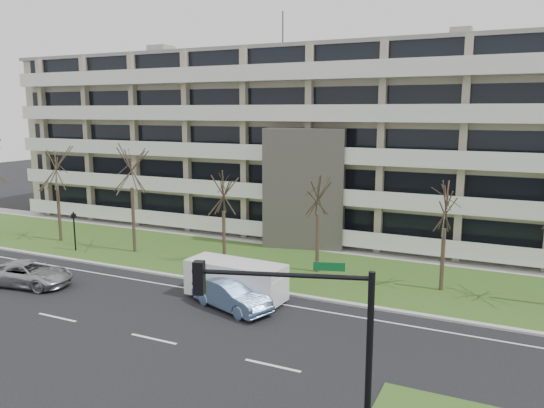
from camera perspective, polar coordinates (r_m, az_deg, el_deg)
The scene contains 16 objects.
ground at distance 25.51m, azimuth -12.61°, elevation -13.99°, with size 160.00×160.00×0.00m, color black.
grass_verge at distance 35.96m, azimuth 0.22°, elevation -6.53°, with size 90.00×10.00×0.06m, color #36541C.
curb at distance 31.71m, azimuth -3.65°, elevation -8.79°, with size 90.00×0.35×0.12m, color #B2B2AD.
sidewalk at distance 40.83m, azimuth 3.49°, elevation -4.51°, with size 90.00×2.00×0.08m, color #B2B2AD.
lane_edge_line at distance 30.50m, azimuth -5.03°, elevation -9.70°, with size 90.00×0.12×0.01m, color white.
apartment_building at distance 46.01m, azimuth 6.76°, elevation 6.64°, with size 60.50×15.10×18.75m.
silver_pickup at distance 34.85m, azimuth -24.64°, elevation -6.82°, with size 2.41×5.23×1.45m, color #A1A4A8.
blue_sedan at distance 28.16m, azimuth -4.36°, elevation -9.70°, with size 1.67×4.78×1.57m, color #6584B0.
white_van at distance 29.22m, azimuth -3.81°, elevation -7.91°, with size 5.67×2.55×2.15m.
traffic_signal at distance 15.64m, azimuth 3.95°, elevation -13.82°, with size 5.08×1.83×6.12m.
pedestrian_signal at distance 41.59m, azimuth -20.51°, elevation -2.26°, with size 0.30×0.25×2.97m.
tree_1 at distance 44.57m, azimuth -22.26°, elevation 4.13°, with size 4.03×4.03×8.07m.
tree_2 at distance 39.24m, azimuth -14.96°, elevation 4.40°, with size 4.28×4.28×8.56m.
tree_3 at distance 34.85m, azimuth -5.27°, elevation 1.56°, with size 3.33×3.33×6.66m.
tree_4 at distance 33.33m, azimuth 4.99°, elevation 1.45°, with size 3.43×3.43×6.86m.
tree_5 at distance 31.32m, azimuth 18.18°, elevation 0.01°, with size 3.29×3.29×6.57m.
Camera 1 is at (14.57, -18.24, 10.28)m, focal length 35.00 mm.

